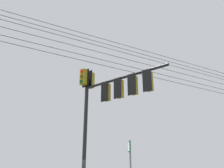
% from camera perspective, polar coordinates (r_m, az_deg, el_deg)
% --- Properties ---
extents(signal_mast_assembly, '(4.82, 2.55, 7.38)m').
position_cam_1_polar(signal_mast_assembly, '(12.19, -1.61, -3.63)').
color(signal_mast_assembly, black).
rests_on(signal_mast_assembly, ground).
extents(overhead_wire_span, '(23.11, 19.55, 2.60)m').
position_cam_1_polar(overhead_wire_span, '(14.09, -10.90, 9.91)').
color(overhead_wire_span, black).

